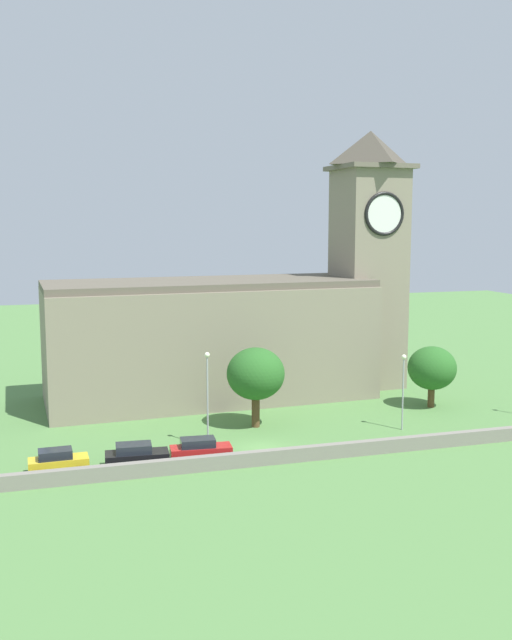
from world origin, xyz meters
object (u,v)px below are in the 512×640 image
Objects in this scene: car_black at (136,455)px; car_red at (200,449)px; tree_riverside_west at (432,368)px; church at (243,322)px; tree_by_tower at (256,374)px; streetlamp_central at (403,380)px; streetlamp_west_mid at (207,385)px; car_yellow at (58,461)px.

car_red is (4.95, 0.01, -0.00)m from car_black.
car_black is at bearing -179.91° from car_red.
car_red is at bearing -159.87° from tree_riverside_west.
church is 5.44× the size of tree_by_tower.
car_black is 14.64m from tree_by_tower.
church is 25.35m from car_black.
car_red is at bearing -131.36° from tree_by_tower.
car_red is 19.72m from streetlamp_central.
church is 18.47m from streetlamp_west_mid.
tree_by_tower is at bearing 33.37° from car_black.
car_yellow is at bearing -134.99° from church.
car_black is 1.00× the size of car_red.
car_red is at bearing 0.09° from car_black.
car_yellow is 0.89× the size of car_red.
tree_by_tower reaches higher than streetlamp_central.
streetlamp_west_mid reaches higher than car_red.
streetlamp_west_mid is 1.09× the size of tree_by_tower.
tree_by_tower is at bearing 38.89° from streetlamp_west_mid.
car_black is at bearing -172.63° from streetlamp_central.
church reaches higher than streetlamp_west_mid.
church is 5.78× the size of streetlamp_central.
streetlamp_west_mid is 1.28× the size of tree_riverside_west.
church reaches higher than tree_by_tower.
car_yellow reaches higher than car_red.
car_yellow is at bearing 178.73° from car_red.
church is 4.99× the size of streetlamp_west_mid.
car_yellow is 0.64× the size of streetlamp_central.
tree_riverside_west is at bearing 14.17° from car_yellow.
tree_riverside_west is 19.01m from tree_by_tower.
car_yellow is at bearing 177.56° from car_black.
car_yellow is at bearing -174.50° from streetlamp_central.
tree_riverside_west is (6.60, 6.32, -0.61)m from streetlamp_central.
tree_riverside_west is at bearing 17.10° from car_black.
tree_by_tower is (-12.31, 4.63, 0.29)m from streetlamp_central.
car_red is 0.62× the size of streetlamp_west_mid.
church is 28.74m from car_yellow.
church is at bearing 147.77° from tree_riverside_west.
tree_by_tower is (5.44, 4.39, -0.32)m from streetlamp_west_mid.
streetlamp_central reaches higher than car_red.
streetlamp_central is (24.08, 3.12, 3.67)m from car_black.
tree_by_tower is at bearing 48.64° from car_red.
tree_riverside_west is at bearing 43.76° from streetlamp_central.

